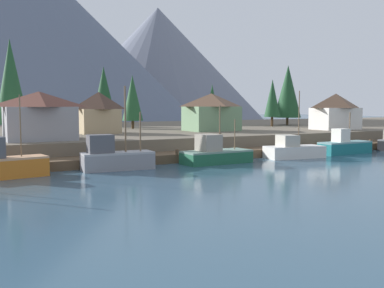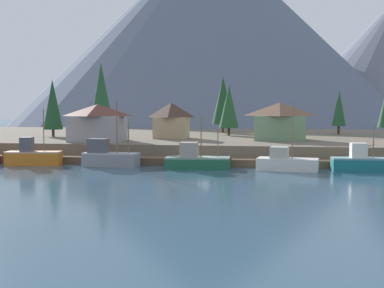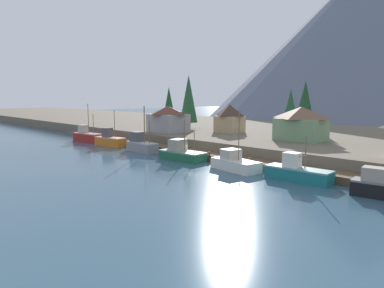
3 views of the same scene
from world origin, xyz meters
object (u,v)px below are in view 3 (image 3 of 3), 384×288
fishing_boat_grey (141,145)px  conifer_mid_right (305,101)px  conifer_back_left (169,104)px  fishing_boat_green (182,153)px  fishing_boat_teal (297,172)px  fishing_boat_orange (110,140)px  conifer_centre (290,107)px  conifer_near_left (189,99)px  house_grey (168,119)px  house_green (301,123)px  fishing_boat_red (87,136)px  fishing_boat_white (235,163)px  house_tan (230,118)px

fishing_boat_grey → conifer_mid_right: (11.20, 40.92, 7.91)m
conifer_back_left → conifer_mid_right: bearing=33.4°
fishing_boat_green → fishing_boat_teal: size_ratio=1.01×
fishing_boat_orange → conifer_centre: 39.74m
conifer_near_left → house_grey: bearing=-75.2°
fishing_boat_orange → house_green: size_ratio=0.91×
house_green → conifer_centre: conifer_centre is taller
house_green → conifer_near_left: conifer_near_left is taller
house_green → fishing_boat_teal: bearing=-61.6°
fishing_boat_grey → conifer_centre: conifer_centre is taller
fishing_boat_red → fishing_boat_grey: bearing=-5.9°
fishing_boat_grey → conifer_near_left: 22.86m
conifer_back_left → fishing_boat_orange: bearing=-72.5°
conifer_back_left → fishing_boat_teal: bearing=-23.6°
fishing_boat_orange → house_grey: (5.05, 11.75, 4.24)m
fishing_boat_red → conifer_near_left: (12.74, 20.11, 8.54)m
house_grey → conifer_back_left: size_ratio=0.80×
conifer_mid_right → conifer_back_left: conifer_mid_right is taller
fishing_boat_orange → fishing_boat_white: (33.75, -0.21, -0.19)m
fishing_boat_grey → conifer_near_left: size_ratio=0.67×
fishing_boat_red → fishing_boat_orange: bearing=-7.0°
house_grey → conifer_centre: conifer_centre is taller
conifer_mid_right → conifer_centre: size_ratio=1.23×
conifer_back_left → conifer_centre: 32.12m
conifer_near_left → conifer_back_left: bearing=167.5°
fishing_boat_orange → conifer_back_left: bearing=98.2°
fishing_boat_green → fishing_boat_white: size_ratio=0.99×
conifer_mid_right → fishing_boat_teal: bearing=-62.2°
fishing_boat_teal → house_tan: bearing=140.9°
fishing_boat_green → house_green: 22.49m
fishing_boat_orange → house_green: (33.11, 19.19, 4.39)m
fishing_boat_green → conifer_mid_right: bearing=87.5°
fishing_boat_teal → house_tan: size_ratio=1.36×
house_tan → fishing_boat_green: bearing=-70.6°
fishing_boat_orange → fishing_boat_white: bearing=-9.6°
fishing_boat_grey → fishing_boat_teal: 32.74m
fishing_boat_red → fishing_boat_grey: 20.46m
house_tan → conifer_near_left: 12.81m
house_tan → house_grey: bearing=-136.8°
conifer_near_left → conifer_centre: 23.77m
fishing_boat_grey → house_green: bearing=42.9°
fishing_boat_white → house_tan: bearing=139.4°
fishing_boat_red → fishing_boat_white: (43.66, -0.24, -0.21)m
fishing_boat_orange → conifer_mid_right: bearing=52.9°
house_grey → fishing_boat_orange: bearing=-113.2°
fishing_boat_orange → fishing_boat_grey: bearing=-7.3°
conifer_mid_right → conifer_centre: conifer_mid_right is taller
fishing_boat_orange → conifer_centre: conifer_centre is taller
fishing_boat_red → conifer_back_left: (2.88, 22.29, 7.06)m
fishing_boat_teal → conifer_centre: size_ratio=0.87×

